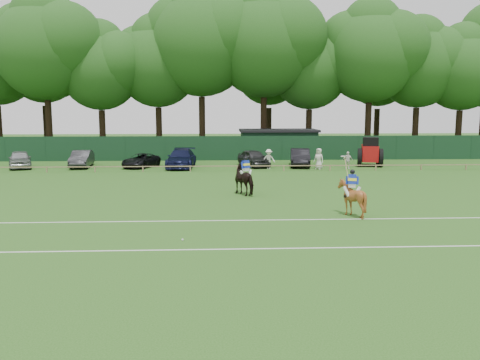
{
  "coord_description": "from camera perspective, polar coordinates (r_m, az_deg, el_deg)",
  "views": [
    {
      "loc": [
        -0.87,
        -24.95,
        5.42
      ],
      "look_at": [
        0.5,
        3.0,
        1.4
      ],
      "focal_mm": 38.0,
      "sensor_mm": 36.0,
      "label": 1
    }
  ],
  "objects": [
    {
      "name": "tractor",
      "position": [
        48.63,
        14.39,
        3.02
      ],
      "size": [
        2.83,
        3.6,
        2.68
      ],
      "rotation": [
        0.0,
        0.0,
        -0.24
      ],
      "color": "#AC0F10",
      "rests_on": "ground"
    },
    {
      "name": "rider_dark",
      "position": [
        31.61,
        0.66,
        1.5
      ],
      "size": [
        0.87,
        0.63,
        1.41
      ],
      "rotation": [
        0.0,
        0.0,
        3.68
      ],
      "color": "silver",
      "rests_on": "ground"
    },
    {
      "name": "horse_chestnut",
      "position": [
        26.08,
        12.43,
        -1.97
      ],
      "size": [
        1.87,
        2.0,
        1.83
      ],
      "primitive_type": "imported",
      "rotation": [
        0.0,
        0.0,
        2.87
      ],
      "color": "brown",
      "rests_on": "ground"
    },
    {
      "name": "hatch_grey",
      "position": [
        46.75,
        1.56,
        2.47
      ],
      "size": [
        3.17,
        4.9,
        1.55
      ],
      "primitive_type": "imported",
      "rotation": [
        0.0,
        0.0,
        0.32
      ],
      "color": "#2E2E31",
      "rests_on": "ground"
    },
    {
      "name": "perimeter_fence",
      "position": [
        52.12,
        -1.84,
        3.58
      ],
      "size": [
        92.08,
        0.08,
        2.5
      ],
      "color": "#14351E",
      "rests_on": "ground"
    },
    {
      "name": "sedan_silver",
      "position": [
        49.67,
        -23.48,
        2.15
      ],
      "size": [
        3.37,
        4.97,
        1.57
      ],
      "primitive_type": "imported",
      "rotation": [
        0.0,
        0.0,
        0.36
      ],
      "color": "#979A9C",
      "rests_on": "ground"
    },
    {
      "name": "polo_ball",
      "position": [
        21.04,
        -6.48,
        -6.68
      ],
      "size": [
        0.09,
        0.09,
        0.09
      ],
      "primitive_type": "sphere",
      "color": "silver",
      "rests_on": "ground"
    },
    {
      "name": "sedan_navy",
      "position": [
        46.21,
        -6.61,
        2.42
      ],
      "size": [
        2.68,
        5.84,
        1.66
      ],
      "primitive_type": "imported",
      "rotation": [
        0.0,
        0.0,
        -0.06
      ],
      "color": "#111537",
      "rests_on": "ground"
    },
    {
      "name": "rider_chestnut",
      "position": [
        25.94,
        12.47,
        -0.24
      ],
      "size": [
        0.93,
        0.71,
        2.05
      ],
      "rotation": [
        0.0,
        0.0,
        2.87
      ],
      "color": "silver",
      "rests_on": "ground"
    },
    {
      "name": "spectator_right",
      "position": [
        45.19,
        8.84,
        2.37
      ],
      "size": [
        1.07,
        1.03,
        1.85
      ],
      "primitive_type": "imported",
      "rotation": [
        0.0,
        0.0,
        -0.68
      ],
      "color": "beige",
      "rests_on": "ground"
    },
    {
      "name": "horse_dark",
      "position": [
        31.72,
        0.65,
        0.05
      ],
      "size": [
        2.01,
        2.43,
        1.88
      ],
      "primitive_type": "imported",
      "rotation": [
        0.0,
        0.0,
        3.68
      ],
      "color": "black",
      "rests_on": "ground"
    },
    {
      "name": "sedan_grey",
      "position": [
        48.3,
        -17.36,
        2.27
      ],
      "size": [
        1.97,
        4.74,
        1.52
      ],
      "primitive_type": "imported",
      "rotation": [
        0.0,
        0.0,
        0.08
      ],
      "color": "#2B2B2D",
      "rests_on": "ground"
    },
    {
      "name": "ground",
      "position": [
        25.55,
        -0.79,
        -4.08
      ],
      "size": [
        160.0,
        160.0,
        0.0
      ],
      "primitive_type": "plane",
      "color": "#1E4C14",
      "rests_on": "ground"
    },
    {
      "name": "pitch_lines",
      "position": [
        22.14,
        -0.47,
        -5.98
      ],
      "size": [
        60.0,
        5.1,
        0.01
      ],
      "color": "silver",
      "rests_on": "ground"
    },
    {
      "name": "estate_black",
      "position": [
        47.2,
        6.76,
        2.52
      ],
      "size": [
        2.37,
        5.13,
        1.63
      ],
      "primitive_type": "imported",
      "rotation": [
        0.0,
        0.0,
        -0.13
      ],
      "color": "black",
      "rests_on": "ground"
    },
    {
      "name": "spectator_left",
      "position": [
        45.1,
        3.24,
        2.37
      ],
      "size": [
        1.14,
        0.69,
        1.74
      ],
      "primitive_type": "imported",
      "rotation": [
        0.0,
        0.0,
        0.04
      ],
      "color": "silver",
      "rests_on": "ground"
    },
    {
      "name": "spectator_mid",
      "position": [
        45.99,
        11.98,
        2.19
      ],
      "size": [
        0.96,
        0.57,
        1.53
      ],
      "primitive_type": "imported",
      "rotation": [
        0.0,
        0.0,
        -0.24
      ],
      "color": "silver",
      "rests_on": "ground"
    },
    {
      "name": "suv_black",
      "position": [
        46.98,
        -11.06,
        2.16
      ],
      "size": [
        3.47,
        4.87,
        1.23
      ],
      "primitive_type": "imported",
      "rotation": [
        0.0,
        0.0,
        -0.36
      ],
      "color": "black",
      "rests_on": "ground"
    },
    {
      "name": "tree_row",
      "position": [
        60.26,
        -0.06,
        3.02
      ],
      "size": [
        96.0,
        12.0,
        21.0
      ],
      "primitive_type": null,
      "color": "#26561C",
      "rests_on": "ground"
    },
    {
      "name": "utility_shed",
      "position": [
        55.51,
        4.32,
        4.14
      ],
      "size": [
        8.4,
        4.4,
        3.04
      ],
      "color": "#14331E",
      "rests_on": "ground"
    },
    {
      "name": "pitch_rail",
      "position": [
        43.25,
        -1.63,
        1.57
      ],
      "size": [
        62.1,
        0.1,
        0.5
      ],
      "color": "#997F5B",
      "rests_on": "ground"
    }
  ]
}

